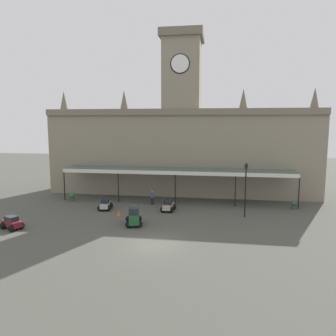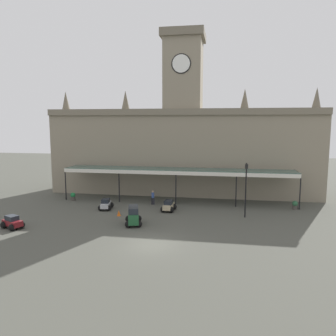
{
  "view_description": "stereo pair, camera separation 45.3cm",
  "coord_description": "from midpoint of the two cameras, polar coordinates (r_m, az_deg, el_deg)",
  "views": [
    {
      "loc": [
        4.98,
        -24.47,
        9.61
      ],
      "look_at": [
        0.0,
        7.65,
        5.09
      ],
      "focal_mm": 35.2,
      "sensor_mm": 36.0,
      "label": 1
    },
    {
      "loc": [
        5.43,
        -24.39,
        9.61
      ],
      "look_at": [
        0.0,
        7.65,
        5.09
      ],
      "focal_mm": 35.2,
      "sensor_mm": 36.0,
      "label": 2
    }
  ],
  "objects": [
    {
      "name": "ground_plane",
      "position": [
        26.76,
        -2.31,
        -13.14
      ],
      "size": [
        140.0,
        140.0,
        0.0
      ],
      "primitive_type": "plane",
      "color": "#494A41"
    },
    {
      "name": "station_building",
      "position": [
        44.67,
        2.91,
        4.12
      ],
      "size": [
        35.46,
        6.3,
        21.21
      ],
      "color": "gray",
      "rests_on": "ground"
    },
    {
      "name": "entrance_canopy",
      "position": [
        39.66,
        1.97,
        -0.39
      ],
      "size": [
        27.92,
        3.26,
        4.03
      ],
      "color": "#38564C",
      "rests_on": "ground"
    },
    {
      "name": "car_green_van",
      "position": [
        31.53,
        -5.6,
        -8.34
      ],
      "size": [
        2.02,
        2.57,
        1.77
      ],
      "color": "#1E512D",
      "rests_on": "ground"
    },
    {
      "name": "car_maroon_sedan",
      "position": [
        33.5,
        -24.99,
        -8.62
      ],
      "size": [
        2.23,
        2.0,
        1.19
      ],
      "color": "maroon",
      "rests_on": "ground"
    },
    {
      "name": "car_silver_sedan",
      "position": [
        37.46,
        -10.37,
        -6.29
      ],
      "size": [
        1.73,
        2.17,
        1.19
      ],
      "color": "#B2B5BA",
      "rests_on": "ground"
    },
    {
      "name": "car_beige_sedan",
      "position": [
        36.18,
        0.46,
        -6.67
      ],
      "size": [
        1.62,
        2.11,
        1.19
      ],
      "color": "tan",
      "rests_on": "ground"
    },
    {
      "name": "pedestrian_crossing_forecourt",
      "position": [
        38.84,
        -2.3,
        -5.04
      ],
      "size": [
        0.39,
        0.34,
        1.67
      ],
      "color": "black",
      "rests_on": "ground"
    },
    {
      "name": "victorian_lamppost",
      "position": [
        34.11,
        13.71,
        -2.76
      ],
      "size": [
        0.3,
        0.3,
        5.59
      ],
      "color": "black",
      "rests_on": "ground"
    },
    {
      "name": "traffic_cone",
      "position": [
        34.74,
        -8.14,
        -7.72
      ],
      "size": [
        0.4,
        0.4,
        0.59
      ],
      "primitive_type": "cone",
      "color": "orange",
      "rests_on": "ground"
    },
    {
      "name": "planter_near_kerb",
      "position": [
        42.62,
        -15.84,
        -4.75
      ],
      "size": [
        0.6,
        0.6,
        0.96
      ],
      "color": "#47423D",
      "rests_on": "ground"
    },
    {
      "name": "planter_forecourt_centre",
      "position": [
        39.53,
        21.43,
        -5.98
      ],
      "size": [
        0.6,
        0.6,
        0.96
      ],
      "color": "#47423D",
      "rests_on": "ground"
    }
  ]
}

